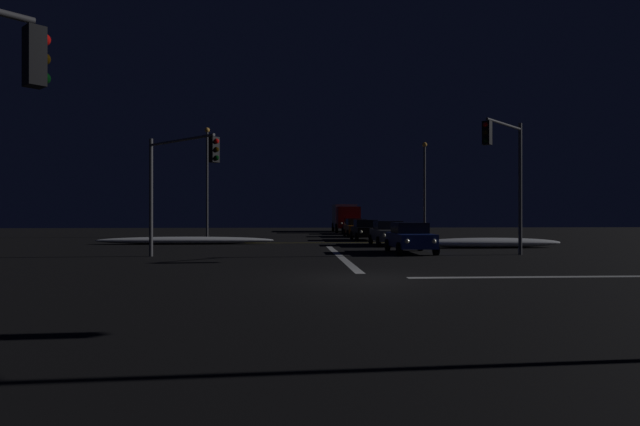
# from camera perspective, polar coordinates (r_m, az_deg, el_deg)

# --- Properties ---
(ground) EXTENTS (120.00, 120.00, 0.10)m
(ground) POSITION_cam_1_polar(r_m,az_deg,el_deg) (16.60, 5.00, -7.25)
(ground) COLOR black
(stop_line_north) EXTENTS (0.35, 14.73, 0.01)m
(stop_line_north) POSITION_cam_1_polar(r_m,az_deg,el_deg) (25.08, 2.19, -4.71)
(stop_line_north) COLOR white
(stop_line_north) RESTS_ON ground
(centre_line_ns) EXTENTS (22.00, 0.15, 0.01)m
(centre_line_ns) POSITION_cam_1_polar(r_m,az_deg,el_deg) (36.62, 0.48, -3.25)
(centre_line_ns) COLOR yellow
(centre_line_ns) RESTS_ON ground
(crosswalk_bar_east) EXTENTS (14.73, 0.40, 0.01)m
(crosswalk_bar_east) POSITION_cam_1_polar(r_m,az_deg,el_deg) (19.79, 30.89, -5.93)
(crosswalk_bar_east) COLOR white
(crosswalk_bar_east) RESTS_ON ground
(snow_bank_left_curb) EXTENTS (11.79, 1.50, 0.49)m
(snow_bank_left_curb) POSITION_cam_1_polar(r_m,az_deg,el_deg) (36.13, -14.45, -2.91)
(snow_bank_left_curb) COLOR white
(snow_bank_left_curb) RESTS_ON ground
(snow_bank_right_curb) EXTENTS (8.82, 1.50, 0.60)m
(snow_bank_right_curb) POSITION_cam_1_polar(r_m,az_deg,el_deg) (32.74, 17.83, -3.10)
(snow_bank_right_curb) COLOR white
(snow_bank_right_curb) RESTS_ON ground
(sedan_blue) EXTENTS (2.02, 4.33, 1.57)m
(sedan_blue) POSITION_cam_1_polar(r_m,az_deg,el_deg) (27.44, 9.78, -2.64)
(sedan_blue) COLOR navy
(sedan_blue) RESTS_ON ground
(sedan_gray) EXTENTS (2.02, 4.33, 1.57)m
(sedan_gray) POSITION_cam_1_polar(r_m,az_deg,el_deg) (33.94, 7.43, -2.15)
(sedan_gray) COLOR slate
(sedan_gray) RESTS_ON ground
(sedan_black) EXTENTS (2.02, 4.33, 1.57)m
(sedan_black) POSITION_cam_1_polar(r_m,az_deg,el_deg) (40.22, 5.00, -1.83)
(sedan_black) COLOR black
(sedan_black) RESTS_ON ground
(sedan_orange) EXTENTS (2.02, 4.33, 1.57)m
(sedan_orange) POSITION_cam_1_polar(r_m,az_deg,el_deg) (46.48, 3.97, -1.60)
(sedan_orange) COLOR #C66014
(sedan_orange) RESTS_ON ground
(sedan_red) EXTENTS (2.02, 4.33, 1.57)m
(sedan_red) POSITION_cam_1_polar(r_m,az_deg,el_deg) (52.43, 3.63, -1.43)
(sedan_red) COLOR maroon
(sedan_red) RESTS_ON ground
(box_truck) EXTENTS (2.68, 8.28, 3.08)m
(box_truck) POSITION_cam_1_polar(r_m,az_deg,el_deg) (59.27, 2.76, -0.40)
(box_truck) COLOR red
(box_truck) RESTS_ON ground
(traffic_signal_nw) EXTENTS (3.79, 3.79, 5.59)m
(traffic_signal_nw) POSITION_cam_1_polar(r_m,az_deg,el_deg) (24.33, -15.25, 4.39)
(traffic_signal_nw) COLOR #4C4C51
(traffic_signal_nw) RESTS_ON ground
(traffic_signal_ne) EXTENTS (3.02, 3.02, 6.51)m
(traffic_signal_ne) POSITION_cam_1_polar(r_m,az_deg,el_deg) (26.34, 19.69, 5.24)
(traffic_signal_ne) COLOR #4C4C51
(traffic_signal_ne) RESTS_ON ground
(streetlamp_right_far) EXTENTS (0.44, 0.44, 8.48)m
(streetlamp_right_far) POSITION_cam_1_polar(r_m,az_deg,el_deg) (48.11, 11.31, 3.36)
(streetlamp_right_far) COLOR #424247
(streetlamp_right_far) RESTS_ON ground
(streetlamp_left_far) EXTENTS (0.44, 0.44, 9.62)m
(streetlamp_left_far) POSITION_cam_1_polar(r_m,az_deg,el_deg) (47.19, -12.17, 4.14)
(streetlamp_left_far) COLOR #424247
(streetlamp_left_far) RESTS_ON ground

